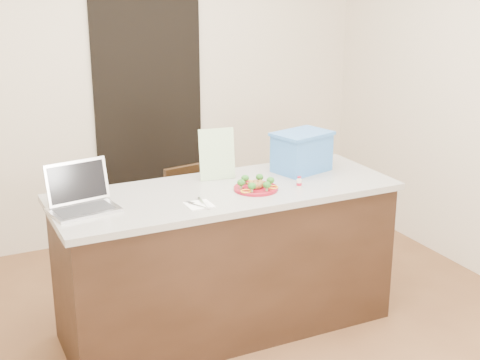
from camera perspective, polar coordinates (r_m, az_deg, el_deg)
name	(u,v)px	position (r m, az deg, el deg)	size (l,w,h in m)	color
ground	(244,345)	(4.16, 0.35, -13.89)	(4.00, 4.00, 0.00)	brown
room_shell	(245,77)	(3.59, 0.40, 8.75)	(4.00, 4.00, 4.00)	white
doorway	(149,118)	(5.55, -7.73, 5.26)	(0.90, 0.02, 2.00)	black
island	(226,259)	(4.14, -1.17, -6.79)	(2.06, 0.76, 0.92)	black
plate	(256,188)	(3.96, 1.36, -0.70)	(0.26, 0.26, 0.02)	maroon
meatballs	(256,184)	(3.95, 1.39, -0.37)	(0.11, 0.10, 0.04)	brown
broccoli	(256,181)	(3.94, 1.36, -0.13)	(0.22, 0.22, 0.04)	#195115
pepper_rings	(256,187)	(3.95, 1.36, -0.57)	(0.24, 0.22, 0.01)	orange
napkin	(199,205)	(3.71, -3.51, -2.12)	(0.14, 0.14, 0.01)	white
fork	(195,204)	(3.71, -3.85, -2.04)	(0.07, 0.15, 0.00)	silver
knife	(205,204)	(3.70, -2.98, -2.04)	(0.03, 0.20, 0.01)	silver
yogurt_bottle	(299,183)	(4.01, 5.07, -0.25)	(0.03, 0.03, 0.07)	beige
laptop	(81,196)	(3.74, -13.43, -1.37)	(0.39, 0.33, 0.25)	silver
leaflet	(217,154)	(4.12, -1.98, 2.22)	(0.22, 0.00, 0.32)	white
blue_box	(302,152)	(4.31, 5.28, 2.44)	(0.41, 0.34, 0.26)	#336CB8
chair	(195,220)	(4.68, -3.83, -3.43)	(0.44, 0.44, 0.87)	black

